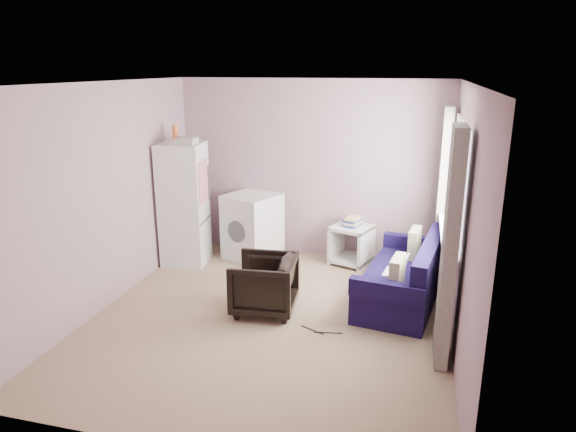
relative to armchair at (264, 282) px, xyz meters
name	(u,v)px	position (x,y,z in m)	size (l,w,h in m)	color
room	(271,208)	(0.13, -0.15, 0.90)	(3.84, 4.24, 2.54)	#9B8165
armchair	(264,282)	(0.00, 0.00, 0.00)	(0.68, 0.64, 0.70)	black
fridge	(184,203)	(-1.49, 1.17, 0.50)	(0.65, 0.64, 1.91)	silver
washing_machine	(252,225)	(-0.66, 1.58, 0.13)	(0.86, 0.86, 0.93)	silver
side_table	(352,242)	(0.75, 1.68, -0.03)	(0.63, 0.63, 0.68)	silver
sofa	(406,279)	(1.53, 0.64, -0.07)	(1.03, 1.82, 0.77)	#140C3B
window_dressing	(446,215)	(1.90, 0.54, 0.76)	(0.17, 2.62, 2.18)	white
floor_cables	(320,331)	(0.71, -0.32, -0.34)	(0.45, 0.14, 0.01)	black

